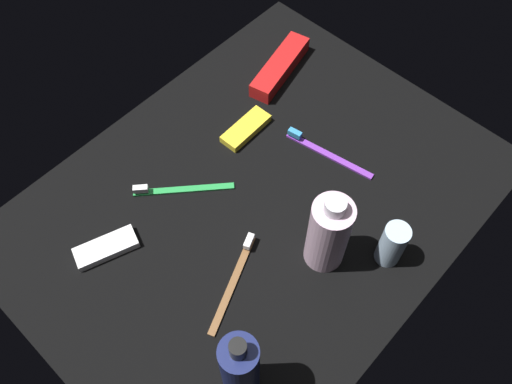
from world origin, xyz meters
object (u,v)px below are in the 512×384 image
(toothbrush_purple, at_px, (324,151))
(snack_bar_white, at_px, (106,248))
(toothbrush_brown, at_px, (235,277))
(lotion_bottle, at_px, (240,369))
(snack_bar_yellow, at_px, (246,129))
(toothpaste_box_red, at_px, (280,67))
(toothbrush_green, at_px, (177,189))
(bodywash_bottle, at_px, (327,234))
(deodorant_stick, at_px, (392,244))

(toothbrush_purple, distance_m, snack_bar_white, 0.43)
(toothbrush_purple, xyz_separation_m, toothbrush_brown, (-0.29, -0.05, 0.00))
(lotion_bottle, xyz_separation_m, snack_bar_yellow, (0.34, 0.32, -0.08))
(toothbrush_purple, bearing_deg, toothbrush_brown, -169.81)
(toothpaste_box_red, height_order, snack_bar_yellow, toothpaste_box_red)
(toothbrush_green, bearing_deg, lotion_bottle, -117.36)
(snack_bar_yellow, bearing_deg, bodywash_bottle, -112.15)
(bodywash_bottle, height_order, toothbrush_purple, bodywash_bottle)
(snack_bar_yellow, bearing_deg, toothbrush_green, 179.48)
(bodywash_bottle, xyz_separation_m, snack_bar_yellow, (0.10, 0.27, -0.07))
(bodywash_bottle, height_order, toothpaste_box_red, bodywash_bottle)
(toothbrush_brown, bearing_deg, toothbrush_purple, 10.19)
(bodywash_bottle, bearing_deg, snack_bar_white, 131.22)
(toothbrush_green, bearing_deg, snack_bar_white, 179.48)
(snack_bar_white, bearing_deg, lotion_bottle, -69.96)
(lotion_bottle, relative_size, toothbrush_purple, 1.13)
(toothbrush_purple, height_order, snack_bar_yellow, toothbrush_purple)
(deodorant_stick, relative_size, toothpaste_box_red, 0.52)
(toothbrush_green, distance_m, toothbrush_brown, 0.20)
(toothpaste_box_red, bearing_deg, lotion_bottle, -156.46)
(toothbrush_purple, xyz_separation_m, snack_bar_white, (-0.40, 0.14, 0.00))
(lotion_bottle, xyz_separation_m, snack_bar_white, (0.00, 0.31, -0.08))
(lotion_bottle, xyz_separation_m, toothbrush_purple, (0.40, 0.17, -0.08))
(bodywash_bottle, distance_m, snack_bar_white, 0.37)
(lotion_bottle, distance_m, snack_bar_white, 0.33)
(lotion_bottle, relative_size, deodorant_stick, 2.20)
(toothpaste_box_red, relative_size, snack_bar_white, 1.69)
(toothpaste_box_red, bearing_deg, bodywash_bottle, -141.56)
(lotion_bottle, height_order, toothbrush_purple, lotion_bottle)
(bodywash_bottle, bearing_deg, deodorant_stick, -47.70)
(toothpaste_box_red, xyz_separation_m, snack_bar_white, (-0.50, -0.06, -0.01))
(deodorant_stick, xyz_separation_m, toothbrush_green, (-0.15, 0.35, -0.04))
(lotion_bottle, xyz_separation_m, toothbrush_green, (0.16, 0.31, -0.08))
(deodorant_stick, relative_size, toothbrush_green, 0.65)
(lotion_bottle, bearing_deg, snack_bar_yellow, 42.70)
(toothbrush_purple, distance_m, toothpaste_box_red, 0.22)
(bodywash_bottle, relative_size, deodorant_stick, 1.89)
(toothbrush_purple, height_order, toothpaste_box_red, toothpaste_box_red)
(bodywash_bottle, xyz_separation_m, toothbrush_brown, (-0.13, 0.08, -0.07))
(toothpaste_box_red, height_order, snack_bar_white, toothpaste_box_red)
(toothbrush_brown, distance_m, snack_bar_yellow, 0.30)
(toothpaste_box_red, xyz_separation_m, snack_bar_yellow, (-0.16, -0.05, -0.01))
(toothpaste_box_red, bearing_deg, toothbrush_green, 176.59)
(toothbrush_purple, relative_size, toothbrush_brown, 1.05)
(toothbrush_purple, relative_size, toothpaste_box_red, 1.02)
(toothbrush_brown, distance_m, snack_bar_white, 0.22)
(toothbrush_brown, bearing_deg, bodywash_bottle, -31.43)
(lotion_bottle, xyz_separation_m, toothpaste_box_red, (0.50, 0.37, -0.07))
(toothbrush_brown, xyz_separation_m, toothpaste_box_red, (0.39, 0.25, 0.01))
(toothbrush_purple, relative_size, snack_bar_white, 1.73)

